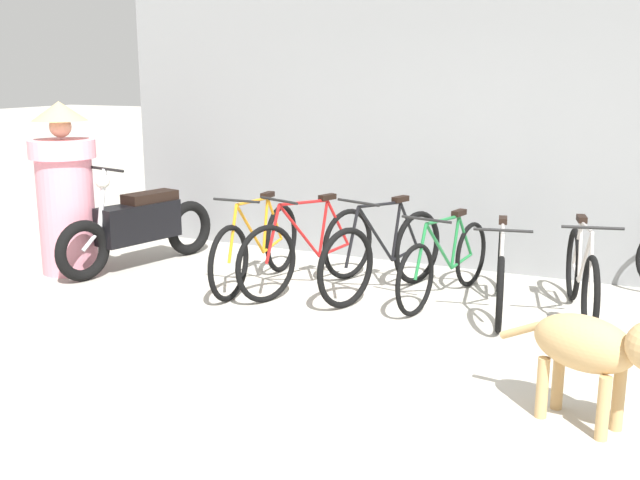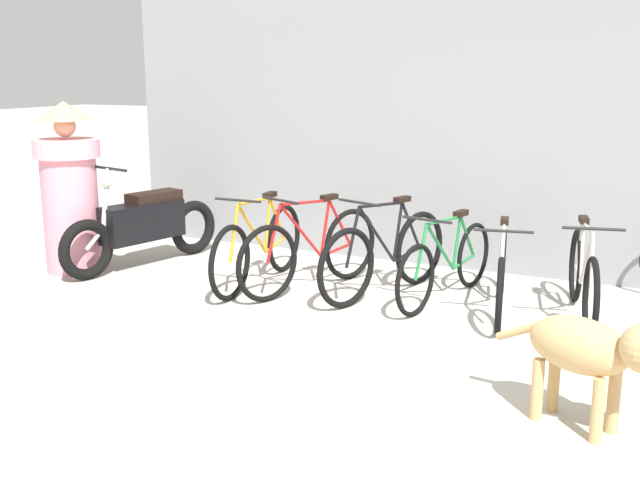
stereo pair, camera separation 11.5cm
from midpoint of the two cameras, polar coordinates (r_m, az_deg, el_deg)
ground_plane at (r=5.35m, az=1.67°, el=-9.27°), size 60.00×60.00×0.00m
shop_wall_back at (r=7.80m, az=10.82°, el=8.72°), size 7.67×0.20×2.97m
bicycle_0 at (r=7.13m, az=-4.22°, el=-0.58°), size 0.46×1.77×0.89m
bicycle_1 at (r=6.95m, az=-0.21°, el=-0.85°), size 0.67×1.68×0.91m
bicycle_2 at (r=6.81m, az=5.46°, el=-1.18°), size 0.64×1.67×0.92m
bicycle_3 at (r=6.73m, az=10.10°, el=-1.80°), size 0.49×1.68×0.81m
bicycle_4 at (r=6.53m, az=14.15°, el=-2.54°), size 0.49×1.67×0.79m
bicycle_5 at (r=6.53m, az=19.88°, el=-2.75°), size 0.52×1.63×0.85m
motorcycle at (r=7.98m, az=-12.95°, el=1.07°), size 0.66×1.94×1.08m
stray_dog at (r=4.50m, az=20.80°, el=-7.84°), size 1.06×0.59×0.72m
person_in_robes at (r=7.92m, az=-18.16°, el=3.83°), size 0.66×0.66×1.72m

